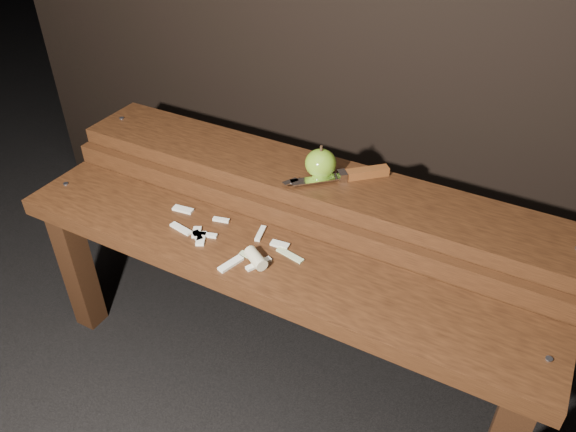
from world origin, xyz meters
The scene contains 6 objects.
ground centered at (0.00, 0.00, 0.00)m, with size 60.00×60.00×0.00m, color black.
bench_front_tier centered at (0.00, -0.06, 0.35)m, with size 1.20×0.20×0.42m.
bench_rear_tier centered at (0.00, 0.17, 0.41)m, with size 1.20×0.21×0.50m.
apple centered at (0.02, 0.17, 0.53)m, with size 0.07×0.07×0.08m.
knife centered at (0.09, 0.19, 0.51)m, with size 0.19×0.17×0.02m.
apple_scraps centered at (-0.06, -0.06, 0.43)m, with size 0.35×0.17×0.03m.
Camera 1 is at (0.47, -0.80, 1.18)m, focal length 35.00 mm.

